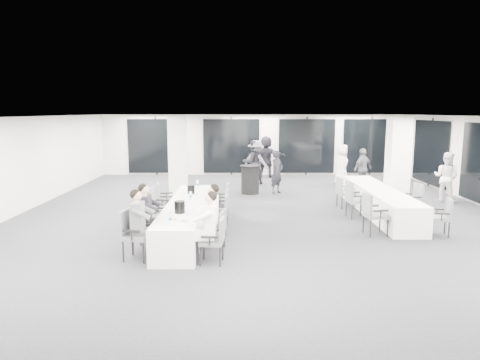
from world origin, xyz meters
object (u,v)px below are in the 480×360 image
object	(u,v)px
banquet_table_main	(187,218)
chair_main_left_near	(133,231)
cocktail_table	(250,179)
standing_guest_a	(277,169)
standing_guest_b	(253,160)
chair_side_left_far	(343,190)
chair_side_right_far	(395,191)
chair_main_left_far	(164,198)
chair_side_right_near	(443,215)
banquet_table_side	(379,202)
chair_main_right_fourth	(222,206)
chair_side_right_mid	(413,198)
ice_bucket_near	(180,207)
standing_guest_f	(266,154)
chair_side_left_near	(372,212)
standing_guest_g	(177,160)
chair_main_left_fourth	(156,205)
chair_main_right_near	(216,238)
standing_guest_e	(342,162)
ice_bucket_far	(191,189)
chair_main_right_far	(223,198)
chair_main_right_second	(218,227)
standing_guest_c	(256,159)
standing_guest_d	(363,166)
chair_main_right_mid	(220,212)
chair_main_left_second	(141,224)

from	to	relation	value
banquet_table_main	chair_main_left_near	xyz separation A→B (m)	(-0.84, -1.92, 0.20)
cocktail_table	standing_guest_a	world-z (taller)	standing_guest_a
standing_guest_b	chair_side_left_far	bearing A→B (deg)	101.02
cocktail_table	chair_side_right_far	size ratio (longest dim) A/B	1.18
chair_main_left_far	chair_side_right_near	world-z (taller)	chair_main_left_far
standing_guest_a	chair_side_right_near	bearing A→B (deg)	-103.89
banquet_table_side	chair_main_right_fourth	size ratio (longest dim) A/B	5.35
chair_side_right_mid	ice_bucket_near	distance (m)	6.70
cocktail_table	standing_guest_f	distance (m)	3.96
banquet_table_main	ice_bucket_near	xyz separation A→B (m)	(-0.01, -1.07, 0.51)
chair_side_right_far	standing_guest_f	xyz separation A→B (m)	(-3.67, 6.01, 0.57)
chair_side_left_near	standing_guest_g	distance (m)	10.13
chair_main_left_fourth	chair_main_right_near	world-z (taller)	chair_main_left_fourth
cocktail_table	standing_guest_f	bearing A→B (deg)	78.20
banquet_table_main	standing_guest_e	size ratio (longest dim) A/B	2.70
standing_guest_b	cocktail_table	bearing A→B (deg)	65.07
standing_guest_g	ice_bucket_far	bearing A→B (deg)	-34.91
chair_main_right_far	chair_side_left_near	xyz separation A→B (m)	(3.65, -1.68, 0.02)
chair_side_right_far	chair_side_right_near	bearing A→B (deg)	165.88
chair_main_right_second	standing_guest_b	size ratio (longest dim) A/B	0.43
standing_guest_a	standing_guest_g	world-z (taller)	standing_guest_a
banquet_table_main	standing_guest_b	distance (m)	7.34
chair_main_left_far	chair_side_right_far	bearing A→B (deg)	90.51
chair_main_left_fourth	chair_main_right_far	bearing A→B (deg)	126.55
cocktail_table	standing_guest_e	world-z (taller)	standing_guest_e
standing_guest_c	standing_guest_d	size ratio (longest dim) A/B	1.14
banquet_table_side	chair_main_left_far	world-z (taller)	chair_main_left_far
chair_main_right_near	standing_guest_d	bearing A→B (deg)	-26.62
chair_main_left_fourth	chair_side_right_near	xyz separation A→B (m)	(6.99, -0.74, -0.06)
chair_main_left_fourth	chair_side_right_mid	xyz separation A→B (m)	(7.00, 1.03, -0.03)
banquet_table_side	chair_main_right_mid	distance (m)	4.95
chair_main_right_far	standing_guest_b	world-z (taller)	standing_guest_b
cocktail_table	chair_main_right_fourth	bearing A→B (deg)	-100.77
standing_guest_e	standing_guest_a	bearing A→B (deg)	134.92
chair_main_right_second	standing_guest_b	world-z (taller)	standing_guest_b
chair_main_right_near	standing_guest_a	world-z (taller)	standing_guest_a
standing_guest_b	standing_guest_d	distance (m)	4.31
chair_main_right_second	standing_guest_d	xyz separation A→B (m)	(5.16, 7.25, 0.39)
standing_guest_a	standing_guest_d	size ratio (longest dim) A/B	1.00
chair_main_left_near	chair_side_left_near	world-z (taller)	chair_main_left_near
banquet_table_main	chair_main_right_near	bearing A→B (deg)	-68.92
standing_guest_f	standing_guest_g	bearing A→B (deg)	26.02
standing_guest_a	standing_guest_c	bearing A→B (deg)	61.68
standing_guest_c	chair_side_right_near	bearing A→B (deg)	148.29
chair_main_left_fourth	ice_bucket_near	distance (m)	1.78
standing_guest_f	standing_guest_g	size ratio (longest dim) A/B	1.22
chair_side_right_far	standing_guest_b	xyz separation A→B (m)	(-4.31, 4.19, 0.52)
chair_main_left_second	chair_main_right_second	world-z (taller)	chair_main_left_second
chair_main_left_far	chair_main_right_second	xyz separation A→B (m)	(1.66, -2.86, -0.06)
ice_bucket_near	standing_guest_b	bearing A→B (deg)	77.23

